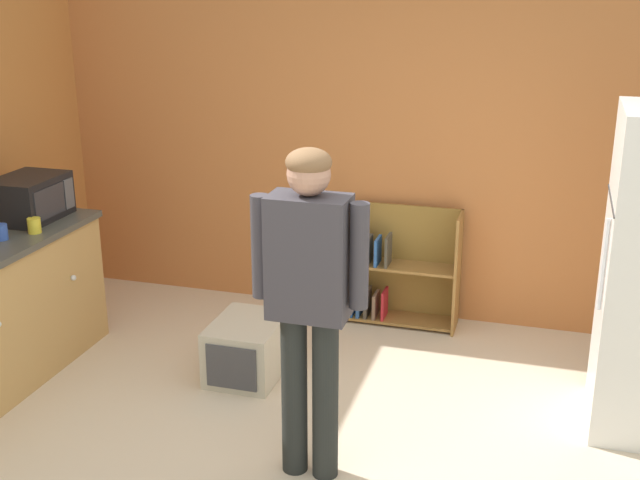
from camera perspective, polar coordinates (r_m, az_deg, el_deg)
name	(u,v)px	position (r m, az deg, el deg)	size (l,w,h in m)	color
back_wall	(407,133)	(5.74, 6.16, 7.52)	(5.20, 0.06, 2.70)	#C1723C
bookshelf	(395,271)	(5.84, 5.33, -2.21)	(0.80, 0.28, 0.85)	olive
standing_person	(309,287)	(3.82, -0.76, -3.34)	(0.57, 0.22, 1.68)	black
pet_carrier	(248,348)	(5.13, -5.11, -7.62)	(0.42, 0.55, 0.36)	beige
microwave	(30,198)	(5.53, -19.78, 2.81)	(0.37, 0.48, 0.28)	black
blue_cup	(1,232)	(5.18, -21.56, 0.52)	(0.08, 0.08, 0.10)	blue
yellow_cup	(34,226)	(5.25, -19.48, 0.97)	(0.08, 0.08, 0.10)	yellow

